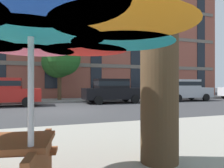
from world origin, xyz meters
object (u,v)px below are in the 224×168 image
sedan_black (112,90)px  patio_umbrella (31,17)px  sedan_silver (185,89)px  street_tree_middle (62,60)px  sedan_red (3,91)px

sedan_black → patio_umbrella: patio_umbrella is taller
sedan_silver → patio_umbrella: size_ratio=1.41×
street_tree_middle → patio_umbrella: size_ratio=1.59×
patio_umbrella → street_tree_middle: bearing=82.5°
sedan_red → sedan_black: 7.25m
sedan_black → street_tree_middle: (-3.33, 3.02, 2.45)m
sedan_black → sedan_silver: (6.42, 0.00, 0.00)m
sedan_silver → patio_umbrella: patio_umbrella is taller
street_tree_middle → sedan_red: bearing=-142.3°
sedan_red → patio_umbrella: patio_umbrella is taller
street_tree_middle → patio_umbrella: 15.91m
sedan_red → patio_umbrella: size_ratio=1.41×
sedan_silver → street_tree_middle: street_tree_middle is taller
sedan_black → street_tree_middle: street_tree_middle is taller
sedan_red → sedan_black: bearing=0.0°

